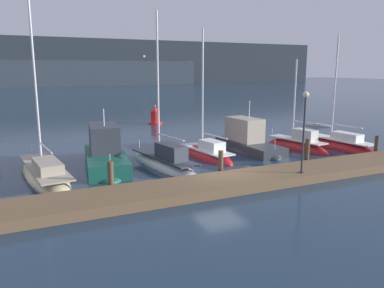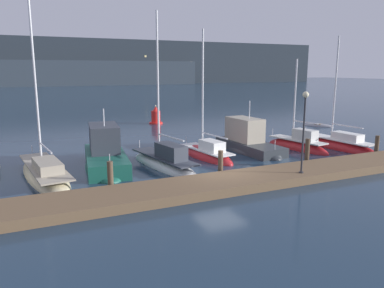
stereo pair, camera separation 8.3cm
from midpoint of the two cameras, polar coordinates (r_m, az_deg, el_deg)
ground_plane at (r=20.68m, az=4.45°, el=-5.12°), size 400.00×400.00×0.00m
dock at (r=19.25m, az=6.84°, el=-5.72°), size 30.99×2.80×0.45m
mooring_pile_1 at (r=18.42m, az=-12.21°, el=-4.92°), size 0.28×0.28×1.53m
mooring_pile_2 at (r=20.48m, az=4.48°, el=-3.08°), size 0.28×0.28×1.52m
mooring_pile_3 at (r=23.89m, az=17.22°, el=-1.25°), size 0.28×0.28×1.70m
mooring_pile_4 at (r=28.23m, az=26.40°, el=-0.31°), size 0.28×0.28×1.46m
sailboat_berth_2 at (r=22.16m, az=-21.38°, el=-4.45°), size 2.95×8.66×10.60m
motorboat_berth_3 at (r=23.28m, az=-12.92°, el=-2.31°), size 3.34×7.33×4.18m
sailboat_berth_4 at (r=22.81m, az=-4.08°, el=-3.02°), size 2.80×7.24×9.74m
sailboat_berth_5 at (r=25.25m, az=2.30°, el=-1.77°), size 2.32×5.80×9.11m
motorboat_berth_6 at (r=27.51m, az=8.67°, el=-0.23°), size 2.68×6.73×4.33m
sailboat_berth_7 at (r=29.01m, az=15.89°, el=-0.41°), size 2.30×5.67×7.27m
sailboat_berth_8 at (r=30.31m, az=21.37°, el=-0.35°), size 2.17×7.06×8.93m
channel_buoy at (r=41.13m, az=-5.48°, el=4.16°), size 1.45×1.45×2.02m
dock_lamppost at (r=20.17m, az=16.85°, el=3.58°), size 0.32×0.32×4.28m
hillside_backdrop at (r=153.74m, az=-22.33°, el=11.29°), size 240.00×23.00×17.43m
rowboat_adrift at (r=41.44m, az=18.73°, el=2.61°), size 2.62×3.22×0.56m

